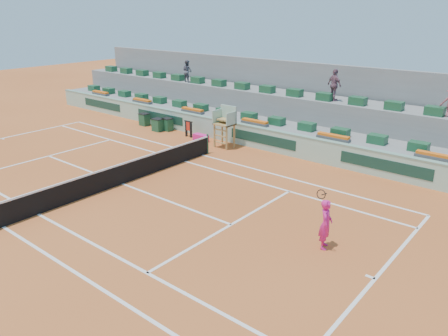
{
  "coord_description": "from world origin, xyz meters",
  "views": [
    {
      "loc": [
        15.43,
        -11.42,
        7.54
      ],
      "look_at": [
        4.0,
        2.5,
        1.0
      ],
      "focal_mm": 35.0,
      "sensor_mm": 36.0,
      "label": 1
    }
  ],
  "objects_px": {
    "umpire_chair": "(225,121)",
    "drink_cooler_a": "(167,124)",
    "player_bag": "(201,138)",
    "tennis_player": "(326,224)"
  },
  "relations": [
    {
      "from": "tennis_player",
      "to": "drink_cooler_a",
      "type": "bearing_deg",
      "value": 154.57
    },
    {
      "from": "drink_cooler_a",
      "to": "tennis_player",
      "type": "relative_size",
      "value": 0.37
    },
    {
      "from": "player_bag",
      "to": "drink_cooler_a",
      "type": "bearing_deg",
      "value": 172.5
    },
    {
      "from": "umpire_chair",
      "to": "drink_cooler_a",
      "type": "height_order",
      "value": "umpire_chair"
    },
    {
      "from": "player_bag",
      "to": "tennis_player",
      "type": "distance_m",
      "value": 13.53
    },
    {
      "from": "player_bag",
      "to": "drink_cooler_a",
      "type": "height_order",
      "value": "drink_cooler_a"
    },
    {
      "from": "umpire_chair",
      "to": "tennis_player",
      "type": "bearing_deg",
      "value": -34.64
    },
    {
      "from": "player_bag",
      "to": "drink_cooler_a",
      "type": "relative_size",
      "value": 1.15
    },
    {
      "from": "player_bag",
      "to": "umpire_chair",
      "type": "xyz_separation_m",
      "value": [
        1.88,
        0.06,
        1.33
      ]
    },
    {
      "from": "umpire_chair",
      "to": "drink_cooler_a",
      "type": "xyz_separation_m",
      "value": [
        -5.27,
        0.39,
        -1.12
      ]
    }
  ]
}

